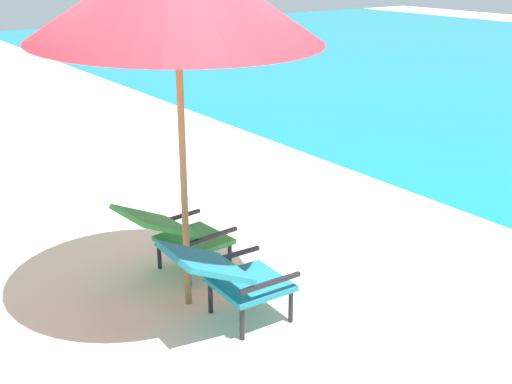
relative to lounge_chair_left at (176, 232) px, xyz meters
name	(u,v)px	position (x,y,z in m)	size (l,w,h in m)	color
ground_plane	(509,192)	(0.38, 4.04, -0.40)	(40.00, 40.00, 0.00)	beige
lounge_chair_left	(176,232)	(0.00, 0.00, 0.00)	(0.61, 0.92, 0.68)	#338E3D
lounge_chair_right	(229,274)	(0.88, -0.05, 0.00)	(0.56, 0.89, 0.68)	teal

